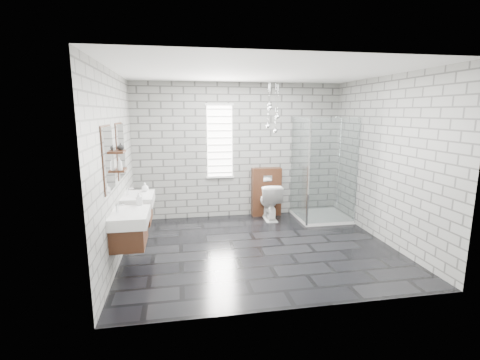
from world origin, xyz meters
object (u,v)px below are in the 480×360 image
object	(u,v)px
cistern_panel	(266,192)
toilet	(269,201)
vanity_right	(136,201)
vanity_left	(127,219)
shower_enclosure	(319,195)

from	to	relation	value
cistern_panel	toilet	size ratio (longest dim) A/B	1.38
vanity_right	toilet	bearing A→B (deg)	23.28
vanity_left	cistern_panel	world-z (taller)	vanity_left
vanity_left	cistern_panel	size ratio (longest dim) A/B	1.57
vanity_left	cistern_panel	bearing A→B (deg)	42.97
shower_enclosure	cistern_panel	bearing A→B (deg)	151.46
vanity_left	vanity_right	bearing A→B (deg)	90.00
vanity_right	cistern_panel	size ratio (longest dim) A/B	1.57
shower_enclosure	toilet	world-z (taller)	shower_enclosure
vanity_left	vanity_right	xyz separation A→B (m)	(0.00, 0.98, 0.00)
vanity_left	toilet	distance (m)	3.22
cistern_panel	toilet	bearing A→B (deg)	-90.00
vanity_left	vanity_right	distance (m)	0.98
cistern_panel	toilet	world-z (taller)	cistern_panel
vanity_right	shower_enclosure	xyz separation A→B (m)	(3.41, 0.79, -0.25)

